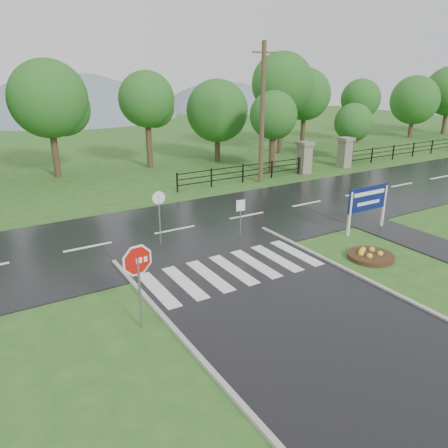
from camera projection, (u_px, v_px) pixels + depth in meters
ground at (329, 338)px, 12.12m from camera, size 120.00×120.00×0.00m
main_road at (175, 231)px, 20.17m from camera, size 90.00×8.00×0.04m
walkway at (405, 236)px, 19.50m from camera, size 2.20×11.00×0.04m
crosswalk at (233, 269)px, 16.13m from camera, size 6.50×2.80×0.02m
pillar_west at (304, 157)px, 30.98m from camera, size 1.00×1.00×2.24m
pillar_east at (345, 152)px, 32.93m from camera, size 1.00×1.00×2.24m
fence_west at (243, 172)px, 28.56m from camera, size 9.58×0.08×1.20m
fence_east at (432, 145)px, 38.35m from camera, size 20.58×0.08×1.20m
hills at (54, 216)px, 71.36m from camera, size 102.00×48.00×48.00m
treeline at (105, 171)px, 31.93m from camera, size 83.20×5.20×10.00m
stop_sign at (138, 268)px, 11.95m from camera, size 1.21×0.18×2.74m
estate_billboard at (368, 201)px, 19.65m from camera, size 2.43×0.10×2.13m
flower_bed at (371, 255)px, 17.17m from camera, size 1.78×1.78×0.36m
reg_sign_small at (241, 211)px, 18.71m from camera, size 0.40×0.10×1.80m
reg_sign_round at (159, 211)px, 18.14m from camera, size 0.54×0.10×2.33m
utility_pole_east at (262, 114)px, 27.45m from camera, size 1.54×0.32×8.68m
entrance_tree_left at (273, 116)px, 30.38m from camera, size 3.34×3.34×5.71m
entrance_tree_right at (353, 123)px, 34.62m from camera, size 3.00×3.00×4.57m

